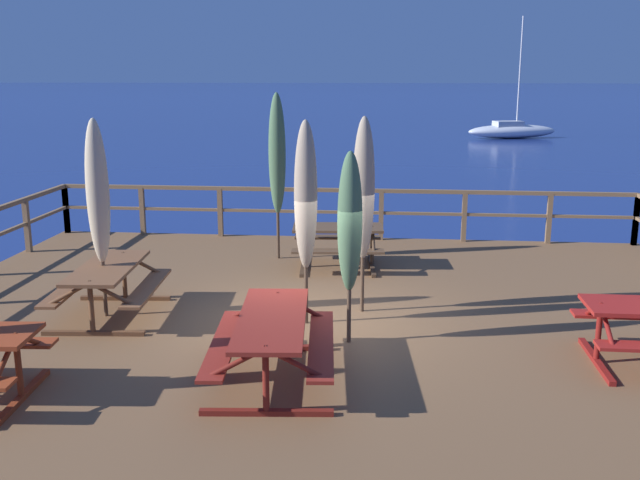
{
  "coord_description": "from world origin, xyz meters",
  "views": [
    {
      "loc": [
        1.03,
        -9.72,
        4.2
      ],
      "look_at": [
        0.0,
        0.81,
        1.73
      ],
      "focal_mm": 40.32,
      "sensor_mm": 36.0,
      "label": 1
    }
  ],
  "objects_px": {
    "patio_umbrella_tall_mid_right": "(277,155)",
    "patio_umbrella_short_front": "(306,197)",
    "patio_umbrella_short_back": "(350,223)",
    "picnic_table_mid_right": "(108,280)",
    "picnic_table_back_right": "(272,333)",
    "patio_umbrella_tall_mid_left": "(98,193)",
    "picnic_table_back_left": "(338,238)",
    "sailboat_distant": "(512,130)",
    "patio_umbrella_short_mid": "(364,190)"
  },
  "relations": [
    {
      "from": "picnic_table_mid_right",
      "to": "patio_umbrella_tall_mid_left",
      "type": "height_order",
      "value": "patio_umbrella_tall_mid_left"
    },
    {
      "from": "patio_umbrella_short_back",
      "to": "patio_umbrella_short_mid",
      "type": "xyz_separation_m",
      "value": [
        0.12,
        1.28,
        0.22
      ]
    },
    {
      "from": "patio_umbrella_tall_mid_right",
      "to": "picnic_table_back_right",
      "type": "bearing_deg",
      "value": -81.85
    },
    {
      "from": "picnic_table_back_left",
      "to": "patio_umbrella_short_mid",
      "type": "bearing_deg",
      "value": -77.42
    },
    {
      "from": "picnic_table_back_left",
      "to": "sailboat_distant",
      "type": "relative_size",
      "value": 0.22
    },
    {
      "from": "picnic_table_mid_right",
      "to": "patio_umbrella_short_mid",
      "type": "bearing_deg",
      "value": 9.32
    },
    {
      "from": "picnic_table_back_left",
      "to": "patio_umbrella_tall_mid_right",
      "type": "height_order",
      "value": "patio_umbrella_tall_mid_right"
    },
    {
      "from": "picnic_table_back_left",
      "to": "picnic_table_mid_right",
      "type": "relative_size",
      "value": 0.85
    },
    {
      "from": "picnic_table_back_left",
      "to": "patio_umbrella_tall_mid_left",
      "type": "distance_m",
      "value": 4.56
    },
    {
      "from": "patio_umbrella_short_back",
      "to": "patio_umbrella_tall_mid_left",
      "type": "xyz_separation_m",
      "value": [
        -3.6,
        0.7,
        0.22
      ]
    },
    {
      "from": "patio_umbrella_short_mid",
      "to": "sailboat_distant",
      "type": "distance_m",
      "value": 39.21
    },
    {
      "from": "patio_umbrella_short_mid",
      "to": "patio_umbrella_tall_mid_left",
      "type": "bearing_deg",
      "value": -171.23
    },
    {
      "from": "patio_umbrella_tall_mid_right",
      "to": "patio_umbrella_short_back",
      "type": "distance_m",
      "value": 4.57
    },
    {
      "from": "picnic_table_back_right",
      "to": "patio_umbrella_tall_mid_left",
      "type": "bearing_deg",
      "value": 144.77
    },
    {
      "from": "patio_umbrella_short_front",
      "to": "picnic_table_back_right",
      "type": "bearing_deg",
      "value": -94.76
    },
    {
      "from": "picnic_table_mid_right",
      "to": "patio_umbrella_tall_mid_right",
      "type": "relative_size",
      "value": 0.65
    },
    {
      "from": "patio_umbrella_short_back",
      "to": "patio_umbrella_tall_mid_left",
      "type": "height_order",
      "value": "patio_umbrella_tall_mid_left"
    },
    {
      "from": "patio_umbrella_tall_mid_right",
      "to": "patio_umbrella_tall_mid_left",
      "type": "bearing_deg",
      "value": -119.3
    },
    {
      "from": "picnic_table_mid_right",
      "to": "patio_umbrella_short_mid",
      "type": "height_order",
      "value": "patio_umbrella_short_mid"
    },
    {
      "from": "patio_umbrella_short_mid",
      "to": "patio_umbrella_short_front",
      "type": "bearing_deg",
      "value": -142.13
    },
    {
      "from": "patio_umbrella_tall_mid_right",
      "to": "patio_umbrella_tall_mid_left",
      "type": "height_order",
      "value": "patio_umbrella_tall_mid_right"
    },
    {
      "from": "picnic_table_back_left",
      "to": "patio_umbrella_short_front",
      "type": "height_order",
      "value": "patio_umbrella_short_front"
    },
    {
      "from": "picnic_table_mid_right",
      "to": "sailboat_distant",
      "type": "height_order",
      "value": "sailboat_distant"
    },
    {
      "from": "picnic_table_back_left",
      "to": "patio_umbrella_tall_mid_left",
      "type": "xyz_separation_m",
      "value": [
        -3.18,
        -3.01,
        1.28
      ]
    },
    {
      "from": "patio_umbrella_tall_mid_right",
      "to": "patio_umbrella_short_mid",
      "type": "xyz_separation_m",
      "value": [
        1.72,
        -2.99,
        -0.16
      ]
    },
    {
      "from": "picnic_table_back_left",
      "to": "picnic_table_back_right",
      "type": "xyz_separation_m",
      "value": [
        -0.39,
        -4.98,
        0.02
      ]
    },
    {
      "from": "picnic_table_back_right",
      "to": "patio_umbrella_tall_mid_left",
      "type": "xyz_separation_m",
      "value": [
        -2.79,
        1.97,
        1.26
      ]
    },
    {
      "from": "picnic_table_mid_right",
      "to": "picnic_table_back_right",
      "type": "bearing_deg",
      "value": -35.63
    },
    {
      "from": "patio_umbrella_tall_mid_right",
      "to": "patio_umbrella_short_front",
      "type": "bearing_deg",
      "value": -75.08
    },
    {
      "from": "picnic_table_back_right",
      "to": "picnic_table_mid_right",
      "type": "relative_size",
      "value": 1.13
    },
    {
      "from": "patio_umbrella_tall_mid_right",
      "to": "patio_umbrella_short_back",
      "type": "relative_size",
      "value": 1.24
    },
    {
      "from": "patio_umbrella_tall_mid_right",
      "to": "picnic_table_mid_right",
      "type": "bearing_deg",
      "value": -118.21
    },
    {
      "from": "patio_umbrella_short_front",
      "to": "sailboat_distant",
      "type": "distance_m",
      "value": 39.96
    },
    {
      "from": "patio_umbrella_short_mid",
      "to": "patio_umbrella_short_back",
      "type": "bearing_deg",
      "value": -95.49
    },
    {
      "from": "patio_umbrella_tall_mid_right",
      "to": "patio_umbrella_tall_mid_left",
      "type": "distance_m",
      "value": 4.09
    },
    {
      "from": "sailboat_distant",
      "to": "picnic_table_back_right",
      "type": "bearing_deg",
      "value": -102.72
    },
    {
      "from": "patio_umbrella_tall_mid_left",
      "to": "patio_umbrella_short_front",
      "type": "xyz_separation_m",
      "value": [
        2.95,
        -0.02,
        -0.0
      ]
    },
    {
      "from": "patio_umbrella_short_back",
      "to": "sailboat_distant",
      "type": "bearing_deg",
      "value": 78.0
    },
    {
      "from": "picnic_table_back_right",
      "to": "patio_umbrella_short_mid",
      "type": "height_order",
      "value": "patio_umbrella_short_mid"
    },
    {
      "from": "picnic_table_mid_right",
      "to": "patio_umbrella_tall_mid_right",
      "type": "height_order",
      "value": "patio_umbrella_tall_mid_right"
    },
    {
      "from": "picnic_table_mid_right",
      "to": "patio_umbrella_tall_mid_right",
      "type": "bearing_deg",
      "value": 61.79
    },
    {
      "from": "picnic_table_mid_right",
      "to": "patio_umbrella_short_back",
      "type": "xyz_separation_m",
      "value": [
        3.52,
        -0.68,
        1.05
      ]
    },
    {
      "from": "patio_umbrella_short_front",
      "to": "patio_umbrella_short_mid",
      "type": "bearing_deg",
      "value": 37.87
    },
    {
      "from": "patio_umbrella_short_back",
      "to": "picnic_table_mid_right",
      "type": "bearing_deg",
      "value": 169.07
    },
    {
      "from": "patio_umbrella_short_mid",
      "to": "picnic_table_back_left",
      "type": "bearing_deg",
      "value": 102.58
    },
    {
      "from": "picnic_table_mid_right",
      "to": "sailboat_distant",
      "type": "relative_size",
      "value": 0.26
    },
    {
      "from": "picnic_table_mid_right",
      "to": "picnic_table_back_left",
      "type": "bearing_deg",
      "value": 44.37
    },
    {
      "from": "picnic_table_back_left",
      "to": "patio_umbrella_short_mid",
      "type": "distance_m",
      "value": 2.81
    },
    {
      "from": "picnic_table_back_right",
      "to": "patio_umbrella_short_front",
      "type": "bearing_deg",
      "value": 85.24
    },
    {
      "from": "picnic_table_back_right",
      "to": "sailboat_distant",
      "type": "height_order",
      "value": "sailboat_distant"
    }
  ]
}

